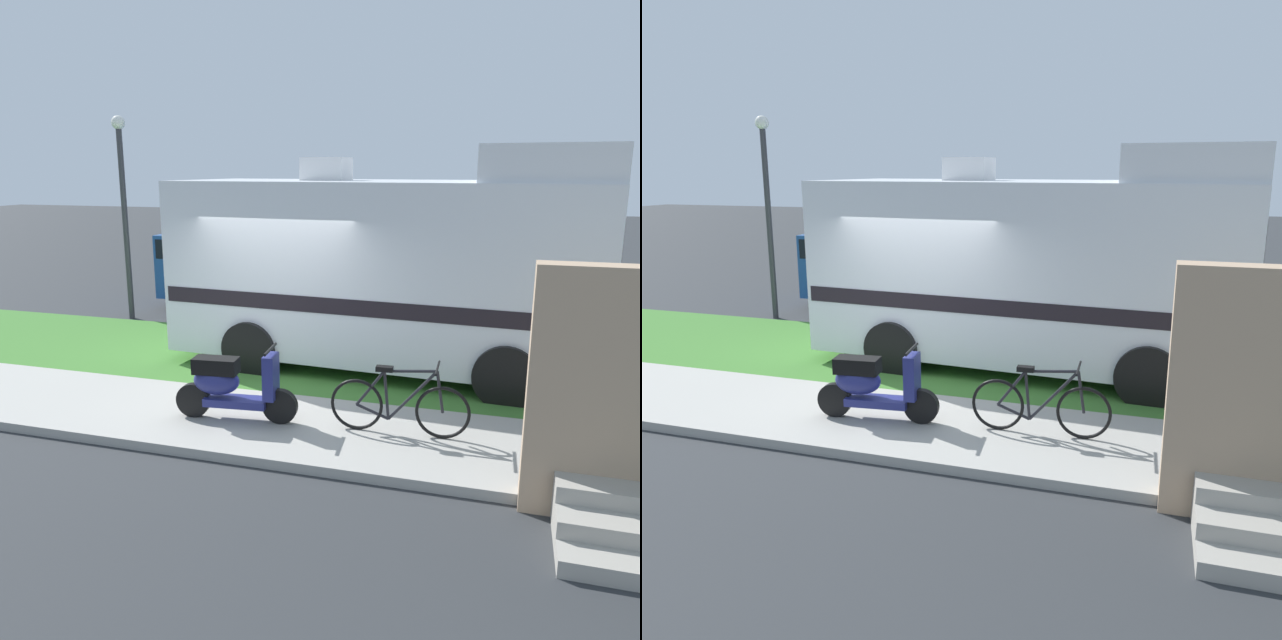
# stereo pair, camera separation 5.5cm
# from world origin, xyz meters

# --- Properties ---
(ground_plane) EXTENTS (80.00, 80.00, 0.00)m
(ground_plane) POSITION_xyz_m (0.00, 0.00, 0.00)
(ground_plane) COLOR #2D3033
(sidewalk) EXTENTS (24.00, 2.00, 0.12)m
(sidewalk) POSITION_xyz_m (0.00, -1.20, 0.06)
(sidewalk) COLOR #9E9B93
(sidewalk) RESTS_ON ground
(grass_strip) EXTENTS (24.00, 3.40, 0.08)m
(grass_strip) POSITION_xyz_m (0.00, 1.50, 0.04)
(grass_strip) COLOR #3D752D
(grass_strip) RESTS_ON ground
(motorhome_rv) EXTENTS (6.78, 3.00, 3.53)m
(motorhome_rv) POSITION_xyz_m (1.55, 1.79, 1.68)
(motorhome_rv) COLOR silver
(motorhome_rv) RESTS_ON ground
(scooter) EXTENTS (1.58, 0.50, 0.97)m
(scooter) POSITION_xyz_m (0.13, -1.27, 0.58)
(scooter) COLOR black
(scooter) RESTS_ON ground
(bicycle) EXTENTS (1.67, 0.52, 0.88)m
(bicycle) POSITION_xyz_m (2.22, -1.11, 0.49)
(bicycle) COLOR black
(bicycle) RESTS_ON ground
(pickup_truck_near) EXTENTS (5.74, 2.41, 1.73)m
(pickup_truck_near) POSITION_xyz_m (-2.33, 5.60, 0.93)
(pickup_truck_near) COLOR #1E478C
(pickup_truck_near) RESTS_ON ground
(bottle_green) EXTENTS (0.07, 0.07, 0.27)m
(bottle_green) POSITION_xyz_m (4.57, -1.50, 0.24)
(bottle_green) COLOR navy
(bottle_green) RESTS_ON ground
(street_lamp_post) EXTENTS (0.28, 0.28, 4.27)m
(street_lamp_post) POSITION_xyz_m (-4.51, 3.60, 2.59)
(street_lamp_post) COLOR #333338
(street_lamp_post) RESTS_ON ground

